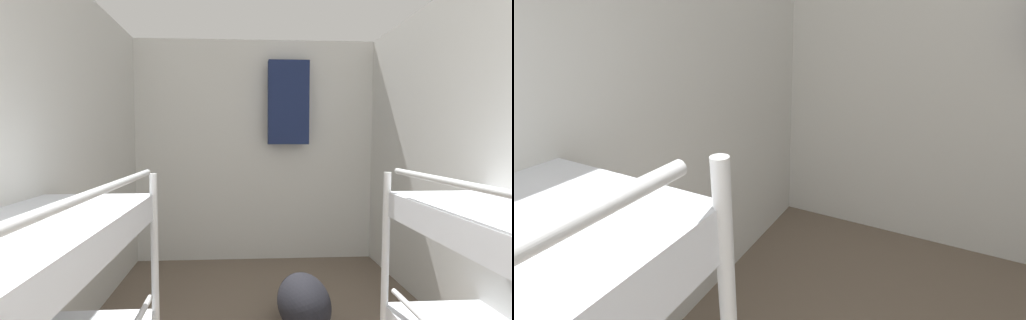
# 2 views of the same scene
# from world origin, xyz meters

# --- Properties ---
(wall_back) EXTENTS (2.78, 0.06, 2.47)m
(wall_back) POSITION_xyz_m (0.00, 4.31, 1.23)
(wall_back) COLOR silver
(wall_back) RESTS_ON ground_plane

